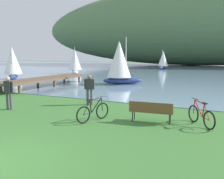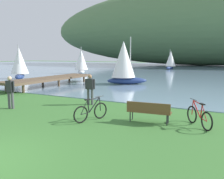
{
  "view_description": "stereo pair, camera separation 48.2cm",
  "coord_description": "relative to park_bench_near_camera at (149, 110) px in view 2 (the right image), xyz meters",
  "views": [
    {
      "loc": [
        5.36,
        -3.48,
        2.74
      ],
      "look_at": [
        0.23,
        7.43,
        1.0
      ],
      "focal_mm": 37.24,
      "sensor_mm": 36.0,
      "label": 1
    },
    {
      "loc": [
        5.79,
        -3.27,
        2.74
      ],
      "look_at": [
        0.23,
        7.43,
        1.0
      ],
      "focal_mm": 37.24,
      "sensor_mm": 36.0,
      "label": 2
    }
  ],
  "objects": [
    {
      "name": "bay_water",
      "position": [
        -2.83,
        43.23,
        -0.5
      ],
      "size": [
        180.0,
        80.0,
        0.04
      ],
      "primitive_type": "cube",
      "color": "#7A99B2",
      "rests_on": "ground"
    },
    {
      "name": "sailboat_nearest_to_shore",
      "position": [
        -19.7,
        10.64,
        1.43
      ],
      "size": [
        3.16,
        3.32,
        4.07
      ],
      "color": "navy",
      "rests_on": "bay_water"
    },
    {
      "name": "park_bench_near_camera",
      "position": [
        0.0,
        0.0,
        0.0
      ],
      "size": [
        1.84,
        0.65,
        0.88
      ],
      "color": "brown",
      "rests_on": "ground"
    },
    {
      "name": "person_on_the_grass",
      "position": [
        -7.27,
        -0.8,
        0.46
      ],
      "size": [
        0.61,
        0.24,
        1.71
      ],
      "color": "#4C4C51",
      "rests_on": "ground"
    },
    {
      "name": "bicycle_leaning_near_bench",
      "position": [
        -2.28,
        -0.83,
        -0.12
      ],
      "size": [
        0.66,
        1.68,
        1.01
      ],
      "color": "black",
      "rests_on": "ground"
    },
    {
      "name": "sailboat_far_off",
      "position": [
        -6.33,
        11.4,
        1.65
      ],
      "size": [
        3.82,
        3.27,
        4.52
      ],
      "color": "navy",
      "rests_on": "bay_water"
    },
    {
      "name": "sailboat_mid_bay",
      "position": [
        -17.97,
        20.93,
        1.44
      ],
      "size": [
        3.08,
        3.39,
        4.09
      ],
      "color": "white",
      "rests_on": "bay_water"
    },
    {
      "name": "distant_hillside",
      "position": [
        -5.42,
        63.18,
        11.05
      ],
      "size": [
        100.4,
        28.0,
        23.06
      ],
      "primitive_type": "ellipsoid",
      "color": "#567A4C",
      "rests_on": "bay_water"
    },
    {
      "name": "pier_dock",
      "position": [
        -11.83,
        7.23,
        0.17
      ],
      "size": [
        2.4,
        10.0,
        0.8
      ],
      "color": "brown",
      "rests_on": "ground"
    },
    {
      "name": "bicycle_beside_path",
      "position": [
        1.91,
        0.4,
        -0.12
      ],
      "size": [
        1.14,
        1.43,
        1.01
      ],
      "color": "black",
      "rests_on": "ground"
    },
    {
      "name": "sailboat_toward_hillside",
      "position": [
        -8.53,
        39.3,
        1.45
      ],
      "size": [
        2.24,
        3.56,
        4.1
      ],
      "color": "navy",
      "rests_on": "bay_water"
    },
    {
      "name": "person_at_shoreline",
      "position": [
        -4.12,
        1.97,
        0.46
      ],
      "size": [
        0.6,
        0.27,
        1.71
      ],
      "color": "#4C4C51",
      "rests_on": "ground"
    }
  ]
}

